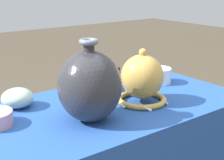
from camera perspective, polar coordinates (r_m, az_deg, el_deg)
The scene contains 6 objects.
display_table at distance 1.35m, azimuth -1.52°, elevation -8.40°, with size 1.17×0.59×0.77m.
vase_tall_bulbous at distance 1.16m, azimuth -3.73°, elevation -1.00°, with size 0.22×0.22×0.28m.
vase_dome_bell at distance 1.34m, azimuth 5.02°, elevation -0.02°, with size 0.21×0.20×0.22m.
mosaic_tile_box at distance 1.51m, azimuth -1.71°, elevation 0.32°, with size 0.13×0.12×0.10m.
bowl_shallow_celadon at distance 1.35m, azimuth -15.45°, elevation -2.89°, with size 0.12×0.12×0.08m, color #A8CCB7.
pot_squat_porcelain at distance 1.61m, azimuth 7.78°, elevation 0.75°, with size 0.11×0.11×0.07m, color white.
Camera 1 is at (-0.71, -1.01, 1.25)m, focal length 55.00 mm.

